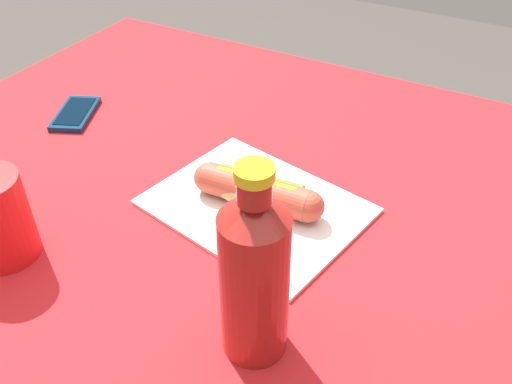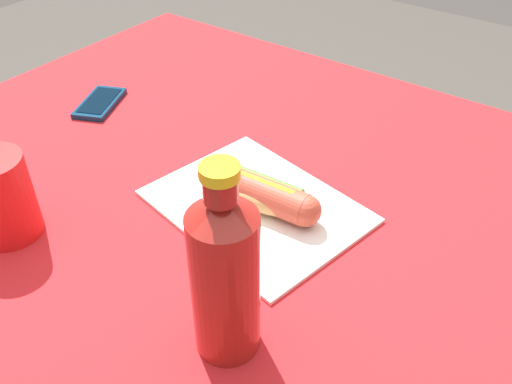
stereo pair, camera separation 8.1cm
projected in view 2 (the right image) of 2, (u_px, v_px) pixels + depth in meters
The scene contains 6 objects.
dining_table at pixel (227, 237), 0.95m from camera, with size 1.19×0.99×0.74m.
paper_wrapper at pixel (256, 206), 0.83m from camera, with size 0.30×0.23×0.01m, color white.
hot_dog at pixel (256, 191), 0.81m from camera, with size 0.21×0.07×0.05m.
cell_phone at pixel (100, 103), 1.07m from camera, with size 0.11×0.14×0.01m.
soda_bottle at pixel (225, 275), 0.57m from camera, with size 0.07×0.07×0.25m.
drinking_cup at pixel (1, 197), 0.75m from camera, with size 0.09×0.09×0.13m, color red.
Camera 2 is at (0.45, -0.54, 1.28)m, focal length 38.63 mm.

